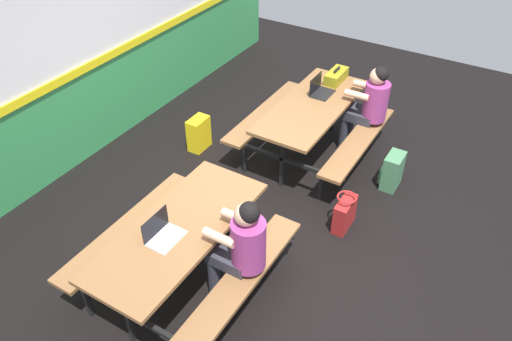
{
  "coord_description": "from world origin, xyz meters",
  "views": [
    {
      "loc": [
        -3.6,
        -1.93,
        3.83
      ],
      "look_at": [
        0.0,
        0.24,
        0.55
      ],
      "focal_mm": 35.17,
      "sensor_mm": 36.0,
      "label": 1
    }
  ],
  "objects": [
    {
      "name": "tote_bag_bright",
      "position": [
        0.24,
        -0.72,
        0.19
      ],
      "size": [
        0.34,
        0.21,
        0.43
      ],
      "color": "maroon",
      "rests_on": "ground"
    },
    {
      "name": "toolbox_grey",
      "position": [
        1.95,
        0.2,
        0.81
      ],
      "size": [
        0.4,
        0.18,
        0.18
      ],
      "color": "olive",
      "rests_on": "picnic_table_right"
    },
    {
      "name": "accent_backdrop",
      "position": [
        0.0,
        2.65,
        1.25
      ],
      "size": [
        8.0,
        0.14,
        2.6
      ],
      "color": "#338C4C",
      "rests_on": "ground"
    },
    {
      "name": "laptop_dark",
      "position": [
        1.55,
        0.24,
        0.79
      ],
      "size": [
        0.32,
        0.22,
        0.22
      ],
      "color": "black",
      "rests_on": "picnic_table_right"
    },
    {
      "name": "student_further",
      "position": [
        1.7,
        -0.36,
        0.71
      ],
      "size": [
        0.36,
        0.53,
        1.21
      ],
      "color": "#2D2D38",
      "rests_on": "ground"
    },
    {
      "name": "picnic_table_left",
      "position": [
        -1.25,
        0.28,
        0.57
      ],
      "size": [
        1.83,
        1.55,
        0.74
      ],
      "color": "brown",
      "rests_on": "ground"
    },
    {
      "name": "satchel_spare",
      "position": [
        1.18,
        -0.91,
        0.22
      ],
      "size": [
        0.3,
        0.22,
        0.44
      ],
      "color": "#3F724C",
      "rests_on": "ground"
    },
    {
      "name": "ground_plane",
      "position": [
        0.0,
        0.0,
        -0.01
      ],
      "size": [
        10.0,
        10.0,
        0.02
      ],
      "primitive_type": "cube",
      "color": "black"
    },
    {
      "name": "backpack_dark",
      "position": [
        0.65,
        1.5,
        0.22
      ],
      "size": [
        0.3,
        0.22,
        0.44
      ],
      "color": "yellow",
      "rests_on": "ground"
    },
    {
      "name": "laptop_silver",
      "position": [
        -1.42,
        0.31,
        0.79
      ],
      "size": [
        0.32,
        0.22,
        0.22
      ],
      "color": "silver",
      "rests_on": "picnic_table_left"
    },
    {
      "name": "student_nearer",
      "position": [
        -1.12,
        -0.28,
        0.71
      ],
      "size": [
        0.36,
        0.53,
        1.21
      ],
      "color": "#2D2D38",
      "rests_on": "ground"
    },
    {
      "name": "picnic_table_right",
      "position": [
        1.25,
        0.2,
        0.57
      ],
      "size": [
        1.83,
        1.55,
        0.74
      ],
      "color": "brown",
      "rests_on": "ground"
    }
  ]
}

